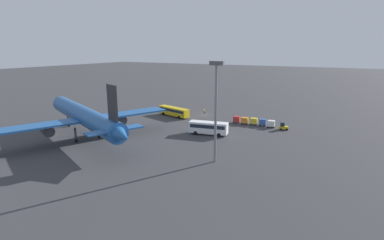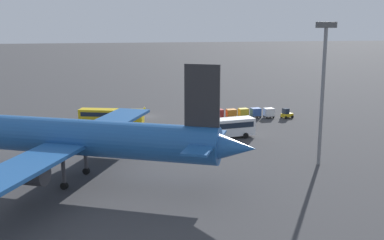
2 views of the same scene
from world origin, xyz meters
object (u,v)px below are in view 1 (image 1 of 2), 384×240
object	(u,v)px
baggage_tug	(283,127)
cargo_cart_orange	(245,120)
shuttle_bus_far	(208,127)
cargo_cart_red	(237,119)
airplane	(84,116)
worker_person	(204,111)
shuttle_bus_near	(174,111)
cargo_cart_yellow	(254,121)
cargo_cart_blue	(263,122)
cargo_cart_white	(271,124)

from	to	relation	value
baggage_tug	cargo_cart_orange	distance (m)	11.67
shuttle_bus_far	cargo_cart_red	xyz separation A→B (m)	(-2.11, -15.60, -0.83)
airplane	cargo_cart_orange	size ratio (longest dim) A/B	21.33
airplane	worker_person	bearing A→B (deg)	-83.80
shuttle_bus_near	cargo_cart_orange	world-z (taller)	shuttle_bus_near
airplane	cargo_cart_red	bearing A→B (deg)	-105.51
shuttle_bus_far	cargo_cart_orange	distance (m)	16.09
cargo_cart_yellow	cargo_cart_blue	bearing A→B (deg)	-179.84
shuttle_bus_near	shuttle_bus_far	bearing A→B (deg)	160.09
shuttle_bus_near	cargo_cart_yellow	bearing A→B (deg)	-160.66
cargo_cart_yellow	cargo_cart_orange	world-z (taller)	same
shuttle_bus_near	cargo_cart_orange	xyz separation A→B (m)	(-24.46, -1.28, -0.65)
airplane	baggage_tug	distance (m)	53.48
cargo_cart_blue	cargo_cart_red	world-z (taller)	same
shuttle_bus_far	cargo_cart_red	size ratio (longest dim) A/B	4.77
cargo_cart_red	cargo_cart_white	bearing A→B (deg)	177.92
shuttle_bus_far	cargo_cart_blue	distance (m)	18.83
shuttle_bus_near	cargo_cart_red	distance (m)	21.83
shuttle_bus_near	cargo_cart_white	xyz separation A→B (m)	(-32.54, -1.16, -0.65)
cargo_cart_blue	airplane	bearing A→B (deg)	43.74
shuttle_bus_near	cargo_cart_red	xyz separation A→B (m)	(-21.77, -1.55, -0.65)
shuttle_bus_near	cargo_cart_white	bearing A→B (deg)	-162.31
airplane	cargo_cart_yellow	size ratio (longest dim) A/B	21.33
airplane	worker_person	distance (m)	43.64
cargo_cart_blue	shuttle_bus_far	bearing A→B (deg)	57.21
airplane	shuttle_bus_near	world-z (taller)	airplane
airplane	cargo_cart_white	distance (m)	51.30
cargo_cart_orange	cargo_cart_red	size ratio (longest dim) A/B	1.00
worker_person	cargo_cart_red	distance (m)	16.44
shuttle_bus_far	cargo_cart_red	bearing A→B (deg)	-108.60
shuttle_bus_far	cargo_cart_blue	size ratio (longest dim) A/B	4.77
baggage_tug	cargo_cart_red	bearing A→B (deg)	-26.08
cargo_cart_orange	airplane	bearing A→B (deg)	48.00
shuttle_bus_near	worker_person	distance (m)	11.41
worker_person	shuttle_bus_near	bearing A→B (deg)	51.55
cargo_cart_orange	worker_person	bearing A→B (deg)	-23.66
shuttle_bus_far	worker_person	xyz separation A→B (m)	(12.59, -22.96, -1.15)
shuttle_bus_far	cargo_cart_yellow	distance (m)	17.51
shuttle_bus_far	baggage_tug	size ratio (longest dim) A/B	3.89
shuttle_bus_near	cargo_cart_orange	size ratio (longest dim) A/B	5.81
cargo_cart_white	cargo_cart_red	world-z (taller)	same
cargo_cart_white	cargo_cart_yellow	size ratio (longest dim) A/B	1.00
shuttle_bus_far	cargo_cart_white	bearing A→B (deg)	-141.15
baggage_tug	shuttle_bus_near	bearing A→B (deg)	-20.56
cargo_cart_yellow	baggage_tug	bearing A→B (deg)	170.61
airplane	cargo_cart_yellow	world-z (taller)	airplane
airplane	cargo_cart_orange	distance (m)	45.65
airplane	cargo_cart_blue	bearing A→B (deg)	-112.63
airplane	cargo_cart_yellow	bearing A→B (deg)	-110.39
worker_person	cargo_cart_white	xyz separation A→B (m)	(-25.47, 7.74, 0.32)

